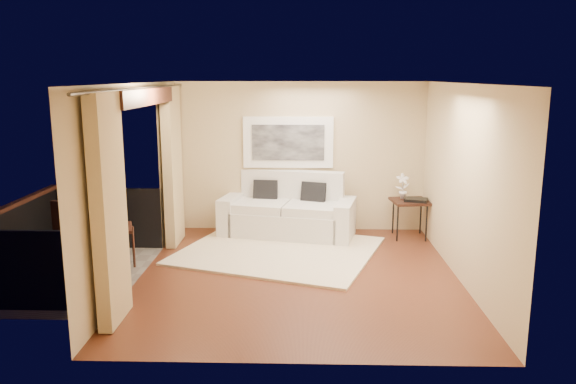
{
  "coord_description": "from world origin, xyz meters",
  "views": [
    {
      "loc": [
        0.07,
        -7.6,
        2.8
      ],
      "look_at": [
        -0.17,
        0.82,
        1.05
      ],
      "focal_mm": 35.0,
      "sensor_mm": 36.0,
      "label": 1
    }
  ],
  "objects_px": {
    "sofa": "(289,213)",
    "orchid": "(403,186)",
    "ice_bucket": "(98,219)",
    "balcony_chair_near": "(63,234)",
    "side_table": "(410,203)",
    "balcony_chair_far": "(86,225)",
    "bistro_table": "(111,233)"
  },
  "relations": [
    {
      "from": "balcony_chair_far",
      "to": "orchid",
      "type": "bearing_deg",
      "value": -161.76
    },
    {
      "from": "side_table",
      "to": "orchid",
      "type": "bearing_deg",
      "value": 133.69
    },
    {
      "from": "orchid",
      "to": "ice_bucket",
      "type": "relative_size",
      "value": 2.24
    },
    {
      "from": "side_table",
      "to": "balcony_chair_near",
      "type": "distance_m",
      "value": 5.64
    },
    {
      "from": "bistro_table",
      "to": "ice_bucket",
      "type": "height_order",
      "value": "ice_bucket"
    },
    {
      "from": "bistro_table",
      "to": "ice_bucket",
      "type": "relative_size",
      "value": 3.63
    },
    {
      "from": "sofa",
      "to": "bistro_table",
      "type": "xyz_separation_m",
      "value": [
        -2.48,
        -2.03,
        0.2
      ]
    },
    {
      "from": "orchid",
      "to": "bistro_table",
      "type": "bearing_deg",
      "value": -155.38
    },
    {
      "from": "side_table",
      "to": "bistro_table",
      "type": "relative_size",
      "value": 0.95
    },
    {
      "from": "orchid",
      "to": "ice_bucket",
      "type": "xyz_separation_m",
      "value": [
        -4.69,
        -2.0,
        -0.12
      ]
    },
    {
      "from": "sofa",
      "to": "ice_bucket",
      "type": "bearing_deg",
      "value": -131.51
    },
    {
      "from": "side_table",
      "to": "orchid",
      "type": "height_order",
      "value": "orchid"
    },
    {
      "from": "sofa",
      "to": "side_table",
      "type": "bearing_deg",
      "value": 9.26
    },
    {
      "from": "sofa",
      "to": "ice_bucket",
      "type": "distance_m",
      "value": 3.35
    },
    {
      "from": "bistro_table",
      "to": "balcony_chair_far",
      "type": "distance_m",
      "value": 0.98
    },
    {
      "from": "ice_bucket",
      "to": "balcony_chair_near",
      "type": "bearing_deg",
      "value": -148.69
    },
    {
      "from": "bistro_table",
      "to": "ice_bucket",
      "type": "xyz_separation_m",
      "value": [
        -0.2,
        0.05,
        0.18
      ]
    },
    {
      "from": "sofa",
      "to": "balcony_chair_far",
      "type": "bearing_deg",
      "value": -145.41
    },
    {
      "from": "side_table",
      "to": "orchid",
      "type": "xyz_separation_m",
      "value": [
        -0.12,
        0.13,
        0.28
      ]
    },
    {
      "from": "sofa",
      "to": "balcony_chair_near",
      "type": "xyz_separation_m",
      "value": [
        -3.09,
        -2.23,
        0.23
      ]
    },
    {
      "from": "sofa",
      "to": "orchid",
      "type": "xyz_separation_m",
      "value": [
        2.01,
        0.02,
        0.5
      ]
    },
    {
      "from": "side_table",
      "to": "bistro_table",
      "type": "bearing_deg",
      "value": -157.26
    },
    {
      "from": "side_table",
      "to": "balcony_chair_near",
      "type": "bearing_deg",
      "value": -157.79
    },
    {
      "from": "bistro_table",
      "to": "balcony_chair_far",
      "type": "relative_size",
      "value": 0.81
    },
    {
      "from": "sofa",
      "to": "balcony_chair_near",
      "type": "relative_size",
      "value": 2.3
    },
    {
      "from": "balcony_chair_near",
      "to": "bistro_table",
      "type": "bearing_deg",
      "value": 32.62
    },
    {
      "from": "balcony_chair_far",
      "to": "bistro_table",
      "type": "bearing_deg",
      "value": 135.61
    },
    {
      "from": "balcony_chair_far",
      "to": "balcony_chair_near",
      "type": "bearing_deg",
      "value": 96.37
    },
    {
      "from": "bistro_table",
      "to": "orchid",
      "type": "bearing_deg",
      "value": 24.62
    },
    {
      "from": "balcony_chair_near",
      "to": "ice_bucket",
      "type": "distance_m",
      "value": 0.51
    },
    {
      "from": "balcony_chair_far",
      "to": "ice_bucket",
      "type": "xyz_separation_m",
      "value": [
        0.46,
        -0.68,
        0.26
      ]
    },
    {
      "from": "side_table",
      "to": "ice_bucket",
      "type": "height_order",
      "value": "ice_bucket"
    }
  ]
}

